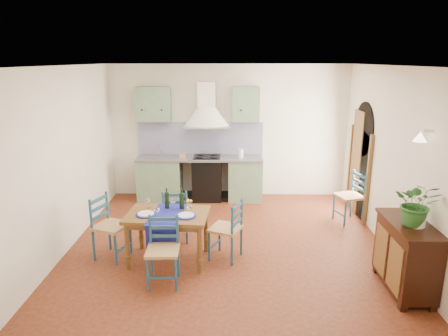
{
  "coord_description": "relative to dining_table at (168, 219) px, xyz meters",
  "views": [
    {
      "loc": [
        0.02,
        -5.88,
        2.89
      ],
      "look_at": [
        -0.07,
        0.3,
        1.2
      ],
      "focal_mm": 32.0,
      "sensor_mm": 36.0,
      "label": 1
    }
  ],
  "objects": [
    {
      "name": "ceiling",
      "position": [
        0.87,
        0.51,
        2.15
      ],
      "size": [
        5.0,
        5.0,
        0.01
      ],
      "primitive_type": "cube",
      "color": "silver",
      "rests_on": "back_wall"
    },
    {
      "name": "chair_spare",
      "position": [
        3.1,
        1.52,
        -0.18
      ],
      "size": [
        0.54,
        0.54,
        0.93
      ],
      "color": "navy",
      "rests_on": "ground"
    },
    {
      "name": "right_wall",
      "position": [
        3.36,
        0.79,
        0.68
      ],
      "size": [
        0.26,
        5.0,
        2.8
      ],
      "color": "beige",
      "rests_on": "ground"
    },
    {
      "name": "chair_right",
      "position": [
        0.86,
        0.06,
        -0.19
      ],
      "size": [
        0.55,
        0.55,
        0.9
      ],
      "color": "navy",
      "rests_on": "ground"
    },
    {
      "name": "chair_near",
      "position": [
        0.02,
        -0.61,
        -0.19
      ],
      "size": [
        0.44,
        0.44,
        0.9
      ],
      "color": "navy",
      "rests_on": "ground"
    },
    {
      "name": "left_wall",
      "position": [
        -1.63,
        0.51,
        0.74
      ],
      "size": [
        0.04,
        5.0,
        2.8
      ],
      "primitive_type": "cube",
      "color": "beige",
      "rests_on": "ground"
    },
    {
      "name": "sideboard",
      "position": [
        3.13,
        -0.76,
        -0.15
      ],
      "size": [
        0.5,
        1.05,
        0.94
      ],
      "color": "black",
      "rests_on": "ground"
    },
    {
      "name": "chair_far",
      "position": [
        0.02,
        0.67,
        -0.19
      ],
      "size": [
        0.46,
        0.46,
        0.9
      ],
      "color": "navy",
      "rests_on": "ground"
    },
    {
      "name": "back_wall",
      "position": [
        0.4,
        2.8,
        0.39
      ],
      "size": [
        5.0,
        0.96,
        2.8
      ],
      "color": "beige",
      "rests_on": "ground"
    },
    {
      "name": "floor",
      "position": [
        0.87,
        0.51,
        -0.66
      ],
      "size": [
        5.0,
        5.0,
        0.0
      ],
      "primitive_type": "plane",
      "color": "#4C1810",
      "rests_on": "ground"
    },
    {
      "name": "chair_left",
      "position": [
        -0.89,
        0.08,
        -0.16
      ],
      "size": [
        0.57,
        0.57,
        0.96
      ],
      "color": "navy",
      "rests_on": "ground"
    },
    {
      "name": "potted_plant",
      "position": [
        3.15,
        -0.83,
        0.56
      ],
      "size": [
        0.64,
        0.61,
        0.56
      ],
      "primitive_type": "imported",
      "rotation": [
        0.0,
        0.0,
        -0.43
      ],
      "color": "#265A23",
      "rests_on": "sideboard"
    },
    {
      "name": "dining_table",
      "position": [
        0.0,
        0.0,
        0.0
      ],
      "size": [
        1.22,
        0.93,
        1.06
      ],
      "color": "brown",
      "rests_on": "ground"
    }
  ]
}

